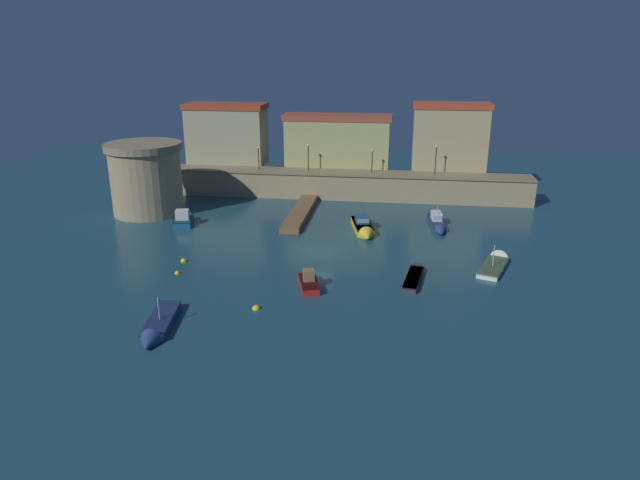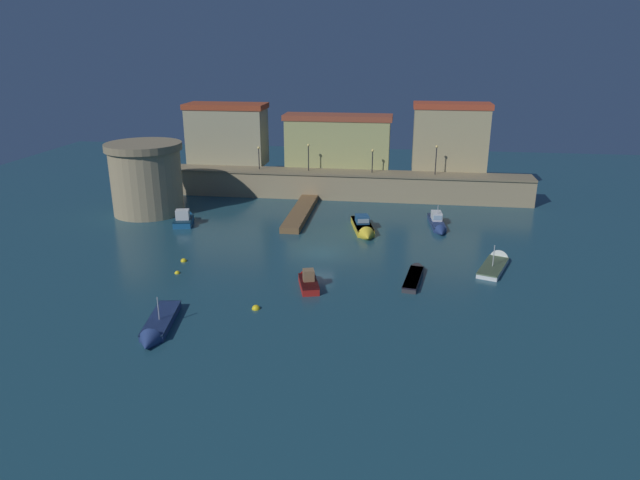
% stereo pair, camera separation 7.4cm
% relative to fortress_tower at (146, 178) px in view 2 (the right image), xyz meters
% --- Properties ---
extents(ground_plane, '(115.77, 115.77, 0.00)m').
position_rel_fortress_tower_xyz_m(ground_plane, '(21.99, -10.99, -4.18)').
color(ground_plane, '#1E4756').
extents(quay_wall, '(47.13, 3.75, 3.43)m').
position_rel_fortress_tower_xyz_m(quay_wall, '(21.99, 10.03, -2.46)').
color(quay_wall, '#9E8966').
rests_on(quay_wall, ground).
extents(old_town_backdrop, '(40.03, 4.98, 8.68)m').
position_rel_fortress_tower_xyz_m(old_town_backdrop, '(19.58, 13.92, 2.98)').
color(old_town_backdrop, tan).
rests_on(old_town_backdrop, ground).
extents(fortress_tower, '(8.69, 8.69, 8.25)m').
position_rel_fortress_tower_xyz_m(fortress_tower, '(0.00, 0.00, 0.00)').
color(fortress_tower, '#9E8966').
rests_on(fortress_tower, ground).
extents(pier_dock, '(2.08, 13.92, 0.70)m').
position_rel_fortress_tower_xyz_m(pier_dock, '(17.91, 1.35, -3.84)').
color(pier_dock, brown).
rests_on(pier_dock, ground).
extents(quay_lamp_0, '(0.32, 0.32, 2.96)m').
position_rel_fortress_tower_xyz_m(quay_lamp_0, '(10.96, 10.03, 1.25)').
color(quay_lamp_0, black).
rests_on(quay_lamp_0, quay_wall).
extents(quay_lamp_1, '(0.32, 0.32, 3.46)m').
position_rel_fortress_tower_xyz_m(quay_lamp_1, '(17.47, 10.03, 1.54)').
color(quay_lamp_1, black).
rests_on(quay_lamp_1, quay_wall).
extents(quay_lamp_2, '(0.32, 0.32, 2.97)m').
position_rel_fortress_tower_xyz_m(quay_lamp_2, '(25.65, 10.03, 1.26)').
color(quay_lamp_2, black).
rests_on(quay_lamp_2, quay_wall).
extents(quay_lamp_3, '(0.32, 0.32, 3.66)m').
position_rel_fortress_tower_xyz_m(quay_lamp_3, '(33.51, 10.03, 1.66)').
color(quay_lamp_3, black).
rests_on(quay_lamp_3, quay_wall).
extents(moored_boat_0, '(3.85, 6.74, 3.01)m').
position_rel_fortress_tower_xyz_m(moored_boat_0, '(38.15, -11.62, -3.93)').
color(moored_boat_0, white).
rests_on(moored_boat_0, ground).
extents(moored_boat_1, '(2.46, 4.46, 1.91)m').
position_rel_fortress_tower_xyz_m(moored_boat_1, '(22.01, -18.51, -3.73)').
color(moored_boat_1, red).
rests_on(moored_boat_1, ground).
extents(moored_boat_2, '(2.07, 6.58, 1.08)m').
position_rel_fortress_tower_xyz_m(moored_boat_2, '(30.82, -15.46, -3.92)').
color(moored_boat_2, '#333338').
rests_on(moored_boat_2, ground).
extents(moored_boat_3, '(3.20, 7.15, 1.99)m').
position_rel_fortress_tower_xyz_m(moored_boat_3, '(25.61, -3.89, -3.70)').
color(moored_boat_3, gold).
rests_on(moored_boat_3, ground).
extents(moored_boat_4, '(2.76, 4.49, 2.31)m').
position_rel_fortress_tower_xyz_m(moored_boat_4, '(5.60, -3.45, -3.64)').
color(moored_boat_4, '#195689').
rests_on(moored_boat_4, ground).
extents(moored_boat_5, '(2.57, 6.99, 2.77)m').
position_rel_fortress_tower_xyz_m(moored_boat_5, '(12.90, -27.99, -3.89)').
color(moored_boat_5, navy).
rests_on(moored_boat_5, ground).
extents(moored_boat_6, '(1.91, 7.15, 2.68)m').
position_rel_fortress_tower_xyz_m(moored_boat_6, '(33.49, -1.02, -3.76)').
color(moored_boat_6, navy).
rests_on(moored_boat_6, ground).
extents(mooring_buoy_0, '(0.47, 0.47, 0.47)m').
position_rel_fortress_tower_xyz_m(mooring_buoy_0, '(10.30, -17.56, -4.18)').
color(mooring_buoy_0, yellow).
rests_on(mooring_buoy_0, ground).
extents(mooring_buoy_1, '(0.56, 0.56, 0.56)m').
position_rel_fortress_tower_xyz_m(mooring_buoy_1, '(9.80, -14.71, -4.18)').
color(mooring_buoy_1, yellow).
rests_on(mooring_buoy_1, ground).
extents(mooring_buoy_2, '(0.63, 0.63, 0.63)m').
position_rel_fortress_tower_xyz_m(mooring_buoy_2, '(18.83, -23.44, -4.18)').
color(mooring_buoy_2, yellow).
rests_on(mooring_buoy_2, ground).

